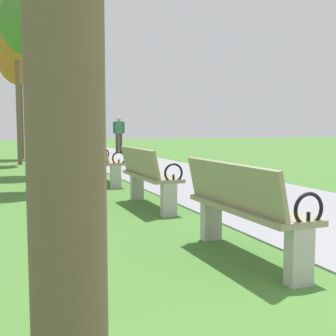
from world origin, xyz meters
name	(u,v)px	position (x,y,z in m)	size (l,w,h in m)	color
paved_walkway	(104,155)	(1.53, 18.00, 0.01)	(3.06, 44.00, 0.02)	gray
park_bench_2	(243,207)	(-0.50, 2.75, 0.49)	(0.50, 1.61, 0.90)	gray
park_bench_3	(148,175)	(-0.50, 5.58, 0.49)	(0.48, 1.60, 0.90)	gray
park_bench_4	(105,161)	(-0.50, 8.49, 0.49)	(0.50, 1.61, 0.90)	gray
park_bench_5	(83,154)	(-0.50, 11.24, 0.49)	(0.49, 1.61, 0.90)	gray
park_bench_6	(67,148)	(-0.50, 14.22, 0.49)	(0.53, 1.62, 0.90)	gray
tree_2	(33,27)	(-1.93, 8.03, 3.05)	(1.22, 1.22, 3.83)	brown
tree_3	(38,6)	(-1.58, 10.96, 4.16)	(1.48, 1.48, 5.01)	brown
tree_4	(16,40)	(-1.99, 14.15, 3.87)	(1.25, 1.25, 4.63)	brown
tree_5	(20,63)	(-1.81, 16.66, 3.50)	(1.50, 1.50, 4.36)	brown
pedestrian_walking	(119,133)	(2.42, 18.86, 0.93)	(0.53, 0.26, 1.62)	#3D3328
scattered_leaves	(232,202)	(0.86, 5.45, 0.02)	(5.25, 17.78, 0.02)	brown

